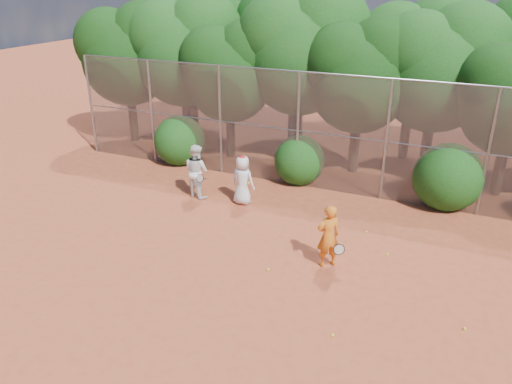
% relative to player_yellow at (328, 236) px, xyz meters
% --- Properties ---
extents(ground, '(80.00, 80.00, 0.00)m').
position_rel_player_yellow_xyz_m(ground, '(-1.57, -1.23, -0.85)').
color(ground, '#9D4023').
rests_on(ground, ground).
extents(fence_back, '(20.05, 0.09, 4.03)m').
position_rel_player_yellow_xyz_m(fence_back, '(-1.69, 4.77, 1.20)').
color(fence_back, gray).
rests_on(fence_back, ground).
extents(tree_0, '(4.38, 3.81, 6.00)m').
position_rel_player_yellow_xyz_m(tree_0, '(-11.01, 6.81, 3.08)').
color(tree_0, black).
rests_on(tree_0, ground).
extents(tree_1, '(4.64, 4.03, 6.35)m').
position_rel_player_yellow_xyz_m(tree_1, '(-8.51, 7.31, 3.32)').
color(tree_1, black).
rests_on(tree_1, ground).
extents(tree_2, '(3.99, 3.47, 5.47)m').
position_rel_player_yellow_xyz_m(tree_2, '(-6.02, 6.61, 2.74)').
color(tree_2, black).
rests_on(tree_2, ground).
extents(tree_3, '(4.89, 4.26, 6.70)m').
position_rel_player_yellow_xyz_m(tree_3, '(-3.51, 7.61, 3.55)').
color(tree_3, black).
rests_on(tree_3, ground).
extents(tree_4, '(4.19, 3.64, 5.73)m').
position_rel_player_yellow_xyz_m(tree_4, '(-1.02, 7.01, 2.91)').
color(tree_4, black).
rests_on(tree_4, ground).
extents(tree_5, '(4.51, 3.92, 6.17)m').
position_rel_player_yellow_xyz_m(tree_5, '(1.49, 7.81, 3.20)').
color(tree_5, black).
rests_on(tree_5, ground).
extents(tree_9, '(4.83, 4.20, 6.62)m').
position_rel_player_yellow_xyz_m(tree_9, '(-9.51, 9.61, 3.49)').
color(tree_9, black).
rests_on(tree_9, ground).
extents(tree_10, '(5.15, 4.48, 7.06)m').
position_rel_player_yellow_xyz_m(tree_10, '(-4.50, 9.82, 3.78)').
color(tree_10, black).
rests_on(tree_10, ground).
extents(tree_11, '(4.64, 4.03, 6.35)m').
position_rel_player_yellow_xyz_m(tree_11, '(0.49, 9.41, 3.32)').
color(tree_11, black).
rests_on(tree_11, ground).
extents(bush_0, '(2.00, 2.00, 2.00)m').
position_rel_player_yellow_xyz_m(bush_0, '(-7.57, 5.07, 0.15)').
color(bush_0, '#113F0F').
rests_on(bush_0, ground).
extents(bush_1, '(1.80, 1.80, 1.80)m').
position_rel_player_yellow_xyz_m(bush_1, '(-2.57, 5.07, 0.05)').
color(bush_1, '#113F0F').
rests_on(bush_1, ground).
extents(bush_2, '(2.20, 2.20, 2.20)m').
position_rel_player_yellow_xyz_m(bush_2, '(2.43, 5.07, 0.25)').
color(bush_2, '#113F0F').
rests_on(bush_2, ground).
extents(player_yellow, '(0.86, 0.72, 1.70)m').
position_rel_player_yellow_xyz_m(player_yellow, '(0.00, 0.00, 0.00)').
color(player_yellow, orange).
rests_on(player_yellow, ground).
extents(player_teen, '(0.84, 0.59, 1.66)m').
position_rel_player_yellow_xyz_m(player_teen, '(-3.62, 2.56, -0.02)').
color(player_teen, silver).
rests_on(player_teen, ground).
extents(player_white, '(1.04, 0.91, 1.82)m').
position_rel_player_yellow_xyz_m(player_white, '(-5.28, 2.47, 0.06)').
color(player_white, white).
rests_on(player_white, ground).
extents(ball_0, '(0.07, 0.07, 0.07)m').
position_rel_player_yellow_xyz_m(ball_0, '(1.36, 1.11, -0.81)').
color(ball_0, yellow).
rests_on(ball_0, ground).
extents(ball_1, '(0.07, 0.07, 0.07)m').
position_rel_player_yellow_xyz_m(ball_1, '(0.55, 2.16, -0.81)').
color(ball_1, yellow).
rests_on(ball_1, ground).
extents(ball_2, '(0.07, 0.07, 0.07)m').
position_rel_player_yellow_xyz_m(ball_2, '(0.93, -2.64, -0.81)').
color(ball_2, yellow).
rests_on(ball_2, ground).
extents(ball_3, '(0.07, 0.07, 0.07)m').
position_rel_player_yellow_xyz_m(ball_3, '(3.42, -1.30, -0.81)').
color(ball_3, yellow).
rests_on(ball_3, ground).
extents(ball_4, '(0.07, 0.07, 0.07)m').
position_rel_player_yellow_xyz_m(ball_4, '(-1.27, -0.86, -0.81)').
color(ball_4, yellow).
rests_on(ball_4, ground).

